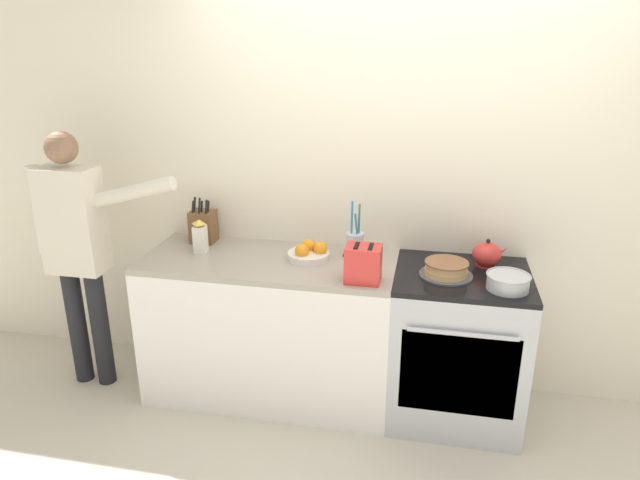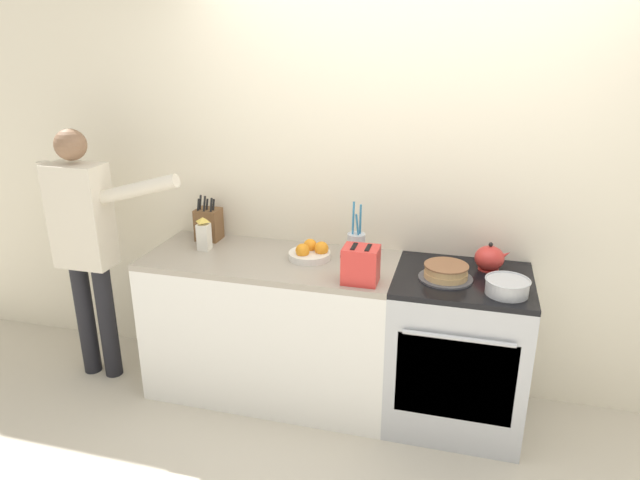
{
  "view_description": "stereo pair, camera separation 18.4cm",
  "coord_description": "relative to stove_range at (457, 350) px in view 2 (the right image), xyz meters",
  "views": [
    {
      "loc": [
        0.17,
        -2.64,
        2.12
      ],
      "look_at": [
        -0.42,
        0.29,
        1.04
      ],
      "focal_mm": 32.0,
      "sensor_mm": 36.0,
      "label": 1
    },
    {
      "loc": [
        0.35,
        -2.59,
        2.12
      ],
      "look_at": [
        -0.42,
        0.29,
        1.04
      ],
      "focal_mm": 32.0,
      "sensor_mm": 36.0,
      "label": 2
    }
  ],
  "objects": [
    {
      "name": "milk_carton",
      "position": [
        -1.53,
        0.03,
        0.54
      ],
      "size": [
        0.07,
        0.07,
        0.2
      ],
      "color": "white",
      "rests_on": "counter_cabinet"
    },
    {
      "name": "person_baker",
      "position": [
        -2.25,
        -0.12,
        0.52
      ],
      "size": [
        0.92,
        0.2,
        1.61
      ],
      "rotation": [
        0.0,
        0.0,
        -0.16
      ],
      "color": "black",
      "rests_on": "ground_plane"
    },
    {
      "name": "toaster",
      "position": [
        -0.52,
        -0.2,
        0.54
      ],
      "size": [
        0.2,
        0.15,
        0.2
      ],
      "color": "red",
      "rests_on": "counter_cabinet"
    },
    {
      "name": "wall_back",
      "position": [
        -0.37,
        0.34,
        0.85
      ],
      "size": [
        8.0,
        0.04,
        2.6
      ],
      "color": "silver",
      "rests_on": "ground_plane"
    },
    {
      "name": "layer_cake",
      "position": [
        -0.09,
        -0.05,
        0.48
      ],
      "size": [
        0.29,
        0.29,
        0.08
      ],
      "color": "#4C4C51",
      "rests_on": "stove_range"
    },
    {
      "name": "knife_block",
      "position": [
        -1.58,
        0.2,
        0.55
      ],
      "size": [
        0.15,
        0.13,
        0.29
      ],
      "color": "brown",
      "rests_on": "counter_cabinet"
    },
    {
      "name": "fruit_bowl",
      "position": [
        -0.87,
        0.05,
        0.48
      ],
      "size": [
        0.24,
        0.24,
        0.1
      ],
      "color": "silver",
      "rests_on": "counter_cabinet"
    },
    {
      "name": "mixing_bowl",
      "position": [
        0.21,
        -0.16,
        0.49
      ],
      "size": [
        0.22,
        0.22,
        0.08
      ],
      "color": "#B7BABF",
      "rests_on": "stove_range"
    },
    {
      "name": "counter_cabinet",
      "position": [
        -1.1,
        0.0,
        -0.0
      ],
      "size": [
        1.47,
        0.64,
        0.89
      ],
      "color": "white",
      "rests_on": "ground_plane"
    },
    {
      "name": "stove_range",
      "position": [
        0.0,
        0.0,
        0.0
      ],
      "size": [
        0.73,
        0.67,
        0.89
      ],
      "color": "#B7BABF",
      "rests_on": "ground_plane"
    },
    {
      "name": "utensil_crock",
      "position": [
        -0.61,
        0.12,
        0.53
      ],
      "size": [
        0.1,
        0.1,
        0.34
      ],
      "color": "#B7BABF",
      "rests_on": "counter_cabinet"
    },
    {
      "name": "ground_plane",
      "position": [
        -0.37,
        -0.31,
        -0.45
      ],
      "size": [
        16.0,
        16.0,
        0.0
      ],
      "primitive_type": "plane",
      "color": "beige"
    },
    {
      "name": "tea_kettle",
      "position": [
        0.13,
        0.15,
        0.51
      ],
      "size": [
        0.2,
        0.16,
        0.16
      ],
      "color": "red",
      "rests_on": "stove_range"
    }
  ]
}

